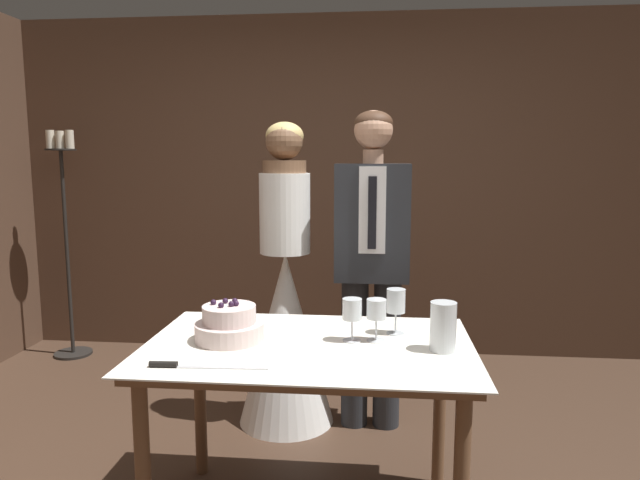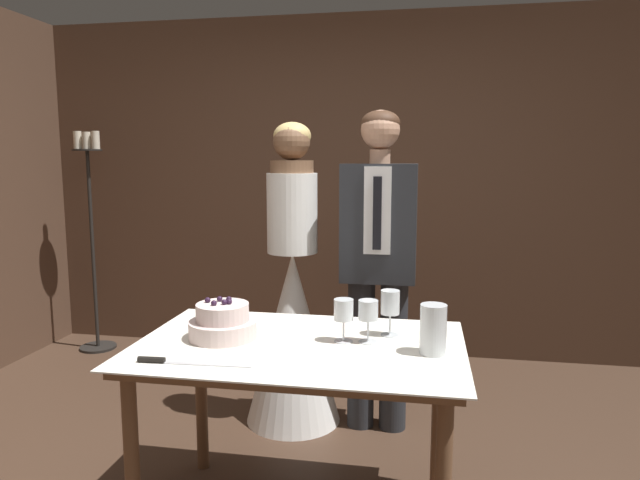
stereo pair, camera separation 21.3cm
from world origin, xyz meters
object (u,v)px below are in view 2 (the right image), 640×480
at_px(hurricane_candle, 433,331).
at_px(groom, 378,255).
at_px(cake_knife, 172,361).
at_px(bride, 293,315).
at_px(tiered_cake, 223,322).
at_px(cake_table, 300,365).
at_px(wine_glass_middle, 390,305).
at_px(wine_glass_far, 344,312).
at_px(candle_stand, 92,239).
at_px(wine_glass_near, 368,312).

bearing_deg(hurricane_candle, groom, 106.43).
bearing_deg(cake_knife, bride, 79.39).
relative_size(cake_knife, hurricane_candle, 2.22).
xyz_separation_m(tiered_cake, groom, (0.56, 0.90, 0.15)).
xyz_separation_m(cake_table, bride, (-0.24, 0.92, -0.06)).
xyz_separation_m(cake_knife, wine_glass_middle, (0.75, 0.47, 0.12)).
xyz_separation_m(bride, groom, (0.48, -0.00, 0.36)).
distance_m(tiered_cake, groom, 1.07).
relative_size(wine_glass_far, bride, 0.10).
xyz_separation_m(groom, candle_stand, (-2.30, 0.95, -0.10)).
xyz_separation_m(cake_table, groom, (0.24, 0.92, 0.30)).
xyz_separation_m(wine_glass_far, candle_stand, (-2.23, 1.81, -0.01)).
distance_m(cake_knife, groom, 1.40).
distance_m(cake_table, hurricane_candle, 0.55).
relative_size(tiered_cake, wine_glass_far, 1.59).
xyz_separation_m(wine_glass_near, wine_glass_far, (-0.10, -0.01, -0.00)).
bearing_deg(tiered_cake, candle_stand, 133.21).
bearing_deg(wine_glass_near, cake_table, -166.36).
xyz_separation_m(wine_glass_near, hurricane_candle, (0.25, -0.10, -0.03)).
relative_size(wine_glass_near, bride, 0.10).
bearing_deg(wine_glass_near, hurricane_candle, -20.56).
bearing_deg(wine_glass_far, groom, 85.34).
bearing_deg(candle_stand, wine_glass_middle, -35.17).
xyz_separation_m(cake_table, wine_glass_far, (0.17, 0.05, 0.21)).
bearing_deg(hurricane_candle, candle_stand, 143.67).
bearing_deg(bride, wine_glass_near, -59.36).
height_order(wine_glass_near, candle_stand, candle_stand).
height_order(cake_table, hurricane_candle, hurricane_candle).
bearing_deg(cake_table, wine_glass_middle, 26.08).
height_order(wine_glass_near, wine_glass_middle, wine_glass_middle).
xyz_separation_m(cake_table, candle_stand, (-2.06, 1.87, 0.21)).
distance_m(cake_table, groom, 1.00).
bearing_deg(cake_knife, cake_table, 33.82).
relative_size(tiered_cake, bride, 0.16).
bearing_deg(tiered_cake, groom, 57.94).
relative_size(hurricane_candle, groom, 0.11).
distance_m(cake_knife, candle_stand, 2.73).
bearing_deg(wine_glass_near, groom, 91.79).
distance_m(groom, candle_stand, 2.49).
relative_size(bride, candle_stand, 0.99).
height_order(groom, candle_stand, groom).
bearing_deg(wine_glass_middle, wine_glass_far, -146.91).
bearing_deg(wine_glass_middle, candle_stand, 144.83).
height_order(wine_glass_near, wine_glass_far, wine_glass_far).
distance_m(wine_glass_far, hurricane_candle, 0.36).
relative_size(wine_glass_near, groom, 0.10).
distance_m(cake_table, bride, 0.95).
distance_m(cake_knife, wine_glass_near, 0.77).
bearing_deg(cake_knife, candle_stand, 124.35).
xyz_separation_m(cake_knife, candle_stand, (-1.66, 2.17, 0.11)).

